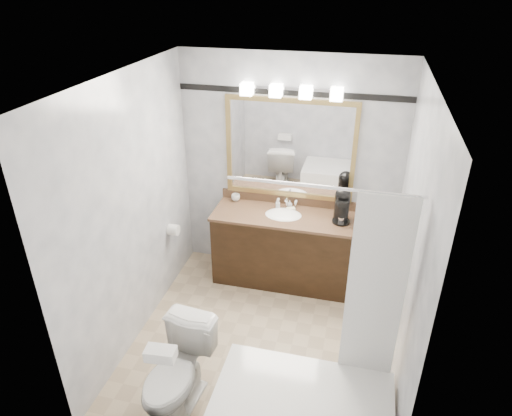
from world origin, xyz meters
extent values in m
cube|color=tan|center=(0.00, 0.00, -0.01)|extent=(2.40, 2.60, 0.01)
cube|color=white|center=(0.00, 0.00, 2.50)|extent=(2.40, 2.60, 0.01)
cube|color=silver|center=(0.00, 1.30, 1.25)|extent=(2.40, 0.01, 2.50)
cube|color=silver|center=(0.00, -1.30, 1.25)|extent=(2.40, 0.01, 2.50)
cube|color=silver|center=(-1.20, 0.00, 1.25)|extent=(0.01, 2.60, 2.50)
cube|color=silver|center=(1.20, 0.00, 1.25)|extent=(0.01, 2.60, 2.50)
cube|color=black|center=(0.00, 1.01, 0.41)|extent=(1.50, 0.55, 0.82)
cube|color=#885F40|center=(0.00, 1.01, 0.83)|extent=(1.53, 0.58, 0.03)
cube|color=#885F40|center=(0.00, 1.29, 0.90)|extent=(1.53, 0.03, 0.10)
ellipsoid|color=white|center=(0.00, 1.01, 0.82)|extent=(0.44, 0.34, 0.14)
cube|color=#AB8C4D|center=(0.00, 1.28, 2.02)|extent=(1.40, 0.04, 0.05)
cube|color=#AB8C4D|center=(0.00, 1.28, 0.97)|extent=(1.40, 0.04, 0.05)
cube|color=#AB8C4D|center=(-0.68, 1.28, 1.50)|extent=(0.05, 0.04, 1.00)
cube|color=#AB8C4D|center=(0.68, 1.28, 1.50)|extent=(0.05, 0.04, 1.00)
cube|color=white|center=(0.00, 1.29, 1.50)|extent=(1.30, 0.01, 1.00)
cube|color=silver|center=(0.00, 1.27, 2.15)|extent=(0.90, 0.05, 0.03)
cube|color=white|center=(-0.45, 1.22, 2.13)|extent=(0.12, 0.12, 0.12)
cube|color=white|center=(-0.15, 1.22, 2.13)|extent=(0.12, 0.12, 0.12)
cube|color=white|center=(0.15, 1.22, 2.13)|extent=(0.12, 0.12, 0.12)
cube|color=white|center=(0.45, 1.22, 2.13)|extent=(0.12, 0.12, 0.12)
cube|color=black|center=(0.00, 1.29, 2.10)|extent=(2.40, 0.01, 0.06)
cube|color=white|center=(0.53, -0.92, 0.23)|extent=(1.30, 0.72, 0.45)
cylinder|color=silver|center=(0.53, -0.54, 1.95)|extent=(1.30, 0.02, 0.02)
cube|color=white|center=(0.95, -0.55, 1.18)|extent=(0.40, 0.04, 1.55)
cylinder|color=white|center=(-1.14, 0.66, 0.70)|extent=(0.11, 0.12, 0.12)
imported|color=white|center=(-0.47, -0.92, 0.38)|extent=(0.50, 0.78, 0.76)
cube|color=white|center=(-0.47, -1.12, 0.80)|extent=(0.23, 0.14, 0.09)
cylinder|color=black|center=(0.62, 1.00, 0.86)|extent=(0.19, 0.19, 0.02)
cylinder|color=black|center=(0.61, 1.06, 1.00)|extent=(0.16, 0.16, 0.27)
sphere|color=black|center=(0.61, 1.06, 1.13)|extent=(0.16, 0.16, 0.16)
cube|color=black|center=(0.62, 0.97, 1.09)|extent=(0.12, 0.12, 0.05)
cylinder|color=silver|center=(0.62, 0.97, 0.89)|extent=(0.06, 0.06, 0.06)
imported|color=white|center=(-0.59, 1.22, 0.89)|extent=(0.11, 0.11, 0.08)
imported|color=white|center=(-0.09, 1.16, 0.90)|extent=(0.05, 0.05, 0.10)
imported|color=white|center=(0.03, 1.21, 0.89)|extent=(0.07, 0.07, 0.08)
cube|color=beige|center=(0.06, 1.13, 0.86)|extent=(0.10, 0.09, 0.03)
camera|label=1|loc=(0.74, -3.25, 3.22)|focal=32.00mm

